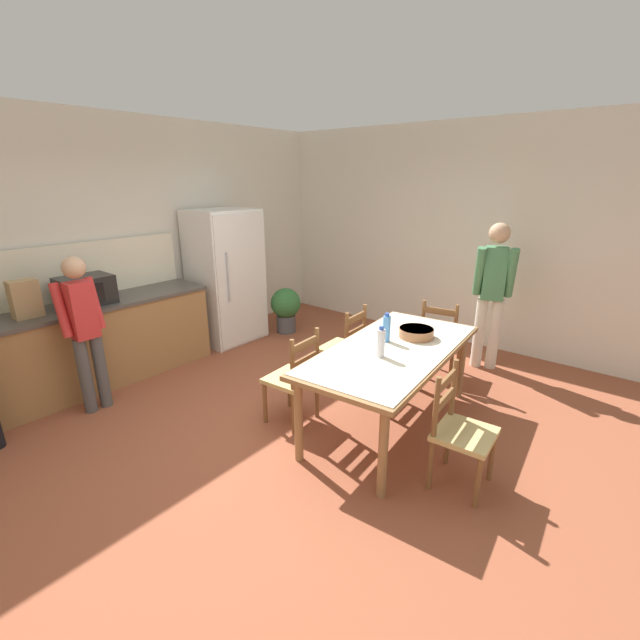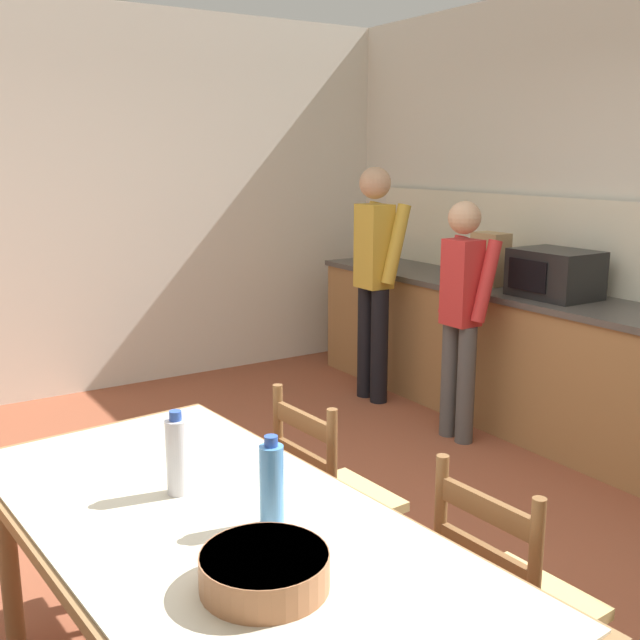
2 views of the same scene
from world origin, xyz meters
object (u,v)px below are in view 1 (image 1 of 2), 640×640
bottle_near_centre (381,343)px  chair_side_near_left (460,431)px  chair_side_far_right (345,348)px  person_at_counter (84,327)px  bottle_off_centre (387,328)px  paper_bag (25,299)px  serving_bowl (416,332)px  chair_head_end (440,339)px  refrigerator (226,277)px  person_by_table (492,290)px  dining_table (392,355)px  potted_plant (286,307)px  microwave (86,290)px  chair_side_far_left (294,378)px

bottle_near_centre → chair_side_near_left: size_ratio=0.30×
chair_side_far_right → person_at_counter: bearing=-43.0°
bottle_near_centre → bottle_off_centre: 0.37m
bottle_off_centre → chair_side_far_right: bearing=66.3°
paper_bag → serving_bowl: (2.22, -2.96, -0.28)m
chair_head_end → serving_bowl: bearing=89.9°
refrigerator → serving_bowl: (-0.16, -2.95, -0.08)m
serving_bowl → bottle_off_centre: bearing=147.7°
refrigerator → chair_head_end: (0.77, -2.81, -0.46)m
person_by_table → bottle_off_centre: bearing=-33.0°
serving_bowl → dining_table: bearing=173.3°
bottle_near_centre → potted_plant: bottle_near_centre is taller
chair_side_far_right → person_at_counter: person_at_counter is taller
microwave → chair_side_far_left: 2.43m
refrigerator → chair_head_end: bearing=-74.7°
bottle_near_centre → potted_plant: bearing=59.4°
refrigerator → microwave: refrigerator is taller
dining_table → refrigerator: bearing=79.9°
refrigerator → chair_head_end: refrigerator is taller
refrigerator → dining_table: bearing=-100.1°
person_by_table → potted_plant: person_by_table is taller
bottle_off_centre → serving_bowl: bearing=-32.3°
serving_bowl → potted_plant: bearing=70.8°
bottle_near_centre → bottle_off_centre: size_ratio=1.00×
chair_side_far_right → person_by_table: (1.46, -1.03, 0.53)m
chair_side_far_right → person_by_table: size_ratio=0.53×
dining_table → chair_side_far_left: (-0.51, 0.72, -0.25)m
microwave → chair_side_near_left: microwave is taller
refrigerator → person_by_table: refrigerator is taller
paper_bag → person_at_counter: (0.28, -0.51, -0.24)m
bottle_near_centre → paper_bag: bearing=118.7°
chair_side_far_right → person_by_table: bearing=141.0°
paper_bag → chair_head_end: 4.28m
bottle_near_centre → person_at_counter: bearing=118.7°
refrigerator → chair_side_far_left: 2.46m
paper_bag → chair_side_far_left: size_ratio=0.40×
dining_table → chair_head_end: chair_head_end is taller
refrigerator → person_at_counter: refrigerator is taller
paper_bag → bottle_off_centre: (1.95, -2.80, -0.21)m
paper_bag → person_by_table: 4.87m
dining_table → chair_side_near_left: bearing=-115.8°
microwave → chair_side_near_left: (0.92, -3.73, -0.63)m
chair_side_far_left → potted_plant: (1.74, 1.76, -0.06)m
dining_table → chair_side_far_right: 0.92m
microwave → chair_side_far_right: 2.79m
chair_head_end → chair_side_near_left: (-1.67, -0.90, 0.00)m
microwave → bottle_near_centre: size_ratio=1.85×
paper_bag → person_at_counter: person_at_counter is taller
dining_table → chair_side_far_left: bearing=125.3°
dining_table → bottle_off_centre: 0.25m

